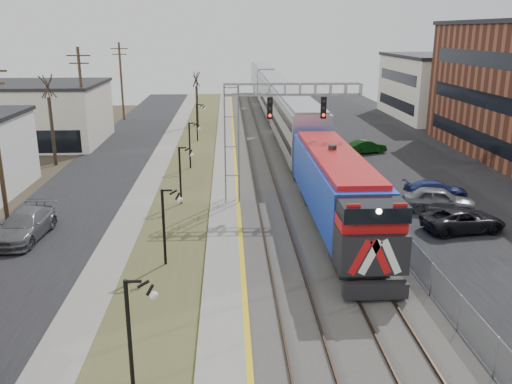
{
  "coord_description": "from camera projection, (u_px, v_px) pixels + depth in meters",
  "views": [
    {
      "loc": [
        -0.75,
        -7.48,
        11.43
      ],
      "look_at": [
        0.81,
        22.01,
        2.6
      ],
      "focal_mm": 38.0,
      "sensor_mm": 36.0,
      "label": 1
    }
  ],
  "objects": [
    {
      "name": "car_lot_e",
      "position": [
        439.0,
        200.0,
        35.33
      ],
      "size": [
        5.05,
        3.15,
        1.6
      ],
      "primitive_type": "imported",
      "rotation": [
        0.0,
        0.0,
        1.28
      ],
      "color": "slate",
      "rests_on": "ground"
    },
    {
      "name": "bare_trees",
      "position": [
        89.0,
        137.0,
        46.29
      ],
      "size": [
        12.3,
        42.3,
        5.95
      ],
      "color": "#382D23",
      "rests_on": "ground"
    },
    {
      "name": "car_lot_f",
      "position": [
        366.0,
        147.0,
        52.23
      ],
      "size": [
        4.09,
        2.39,
        1.27
      ],
      "primitive_type": "imported",
      "rotation": [
        0.0,
        0.0,
        1.86
      ],
      "color": "#0B3A0E",
      "rests_on": "ground"
    },
    {
      "name": "fence",
      "position": [
        338.0,
        166.0,
        44.14
      ],
      "size": [
        0.04,
        120.0,
        1.6
      ],
      "primitive_type": "cube",
      "color": "gray",
      "rests_on": "ground"
    },
    {
      "name": "signal_gantry",
      "position": [
        257.0,
        123.0,
        35.71
      ],
      "size": [
        9.0,
        1.07,
        8.15
      ],
      "color": "gray",
      "rests_on": "ground"
    },
    {
      "name": "car_street_b",
      "position": [
        25.0,
        226.0,
        30.72
      ],
      "size": [
        2.55,
        5.54,
        1.57
      ],
      "primitive_type": "imported",
      "rotation": [
        0.0,
        0.0,
        -0.07
      ],
      "color": "slate",
      "rests_on": "ground"
    },
    {
      "name": "ballast_bed",
      "position": [
        287.0,
        175.0,
        44.13
      ],
      "size": [
        8.0,
        120.0,
        0.2
      ],
      "primitive_type": "cube",
      "color": "#595651",
      "rests_on": "ground"
    },
    {
      "name": "track_far",
      "position": [
        305.0,
        173.0,
        44.16
      ],
      "size": [
        1.58,
        120.0,
        0.15
      ],
      "color": "#2D2119",
      "rests_on": "ballast_bed"
    },
    {
      "name": "train",
      "position": [
        279.0,
        104.0,
        65.17
      ],
      "size": [
        3.0,
        85.85,
        5.33
      ],
      "color": "#1537AF",
      "rests_on": "ground"
    },
    {
      "name": "parking_lot",
      "position": [
        431.0,
        174.0,
        44.76
      ],
      "size": [
        16.0,
        120.0,
        0.04
      ],
      "primitive_type": "cube",
      "color": "black",
      "rests_on": "ground"
    },
    {
      "name": "lampposts",
      "position": [
        164.0,
        226.0,
        27.19
      ],
      "size": [
        0.14,
        62.14,
        4.0
      ],
      "color": "black",
      "rests_on": "ground"
    },
    {
      "name": "sidewalk",
      "position": [
        151.0,
        178.0,
        43.59
      ],
      "size": [
        2.0,
        120.0,
        0.08
      ],
      "primitive_type": "cube",
      "color": "gray",
      "rests_on": "ground"
    },
    {
      "name": "platform",
      "position": [
        225.0,
        176.0,
        43.87
      ],
      "size": [
        2.0,
        120.0,
        0.24
      ],
      "primitive_type": "cube",
      "color": "gray",
      "rests_on": "ground"
    },
    {
      "name": "street_west",
      "position": [
        94.0,
        179.0,
        43.37
      ],
      "size": [
        7.0,
        120.0,
        0.04
      ],
      "primitive_type": "cube",
      "color": "black",
      "rests_on": "ground"
    },
    {
      "name": "car_lot_c",
      "position": [
        463.0,
        221.0,
        31.87
      ],
      "size": [
        5.16,
        2.94,
        1.36
      ],
      "primitive_type": "imported",
      "rotation": [
        0.0,
        0.0,
        1.72
      ],
      "color": "black",
      "rests_on": "ground"
    },
    {
      "name": "car_lot_d",
      "position": [
        436.0,
        190.0,
        38.09
      ],
      "size": [
        4.48,
        1.94,
        1.28
      ],
      "primitive_type": "imported",
      "rotation": [
        0.0,
        0.0,
        1.54
      ],
      "color": "navy",
      "rests_on": "ground"
    },
    {
      "name": "grass_median",
      "position": [
        188.0,
        177.0,
        43.75
      ],
      "size": [
        4.0,
        120.0,
        0.06
      ],
      "primitive_type": "cube",
      "color": "#4D502A",
      "rests_on": "ground"
    },
    {
      "name": "track_near",
      "position": [
        262.0,
        174.0,
        43.98
      ],
      "size": [
        1.58,
        120.0,
        0.15
      ],
      "color": "#2D2119",
      "rests_on": "ballast_bed"
    },
    {
      "name": "platform_edge",
      "position": [
        236.0,
        174.0,
        43.88
      ],
      "size": [
        0.24,
        120.0,
        0.01
      ],
      "primitive_type": "cube",
      "color": "gold",
      "rests_on": "platform"
    }
  ]
}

